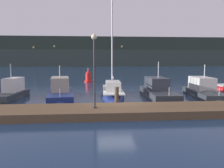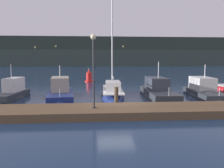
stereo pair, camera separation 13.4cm
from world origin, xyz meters
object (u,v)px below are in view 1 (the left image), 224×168
at_px(motorboat_berth_6, 158,95).
at_px(channel_buoy, 88,77).
at_px(sailboat_berth_5, 112,95).
at_px(motorboat_berth_4, 60,95).
at_px(motorboat_berth_7, 204,94).
at_px(motorboat_berth_3, 12,95).
at_px(dock_lamppost, 94,59).

height_order(motorboat_berth_6, channel_buoy, motorboat_berth_6).
bearing_deg(sailboat_berth_5, channel_buoy, 100.34).
relative_size(motorboat_berth_4, motorboat_berth_7, 0.96).
bearing_deg(motorboat_berth_3, dock_lamppost, -41.72).
xyz_separation_m(motorboat_berth_4, sailboat_berth_5, (4.37, 0.25, -0.10)).
bearing_deg(motorboat_berth_7, dock_lamppost, -149.13).
bearing_deg(motorboat_berth_4, sailboat_berth_5, 3.28).
height_order(motorboat_berth_3, sailboat_berth_5, sailboat_berth_5).
bearing_deg(dock_lamppost, motorboat_berth_7, 30.87).
bearing_deg(motorboat_berth_4, motorboat_berth_7, -1.27).
bearing_deg(dock_lamppost, motorboat_berth_6, 45.41).
height_order(motorboat_berth_4, dock_lamppost, dock_lamppost).
bearing_deg(motorboat_berth_6, motorboat_berth_7, 3.50).
xyz_separation_m(sailboat_berth_5, motorboat_berth_7, (7.87, -0.52, 0.07)).
height_order(sailboat_berth_5, motorboat_berth_6, sailboat_berth_5).
distance_m(sailboat_berth_5, motorboat_berth_7, 7.89).
height_order(motorboat_berth_6, dock_lamppost, dock_lamppost).
bearing_deg(motorboat_berth_6, sailboat_berth_5, 168.38).
relative_size(motorboat_berth_4, motorboat_berth_6, 0.94).
relative_size(motorboat_berth_3, sailboat_berth_5, 0.44).
relative_size(motorboat_berth_7, dock_lamppost, 1.60).
bearing_deg(motorboat_berth_7, sailboat_berth_5, 176.20).
distance_m(sailboat_berth_5, motorboat_berth_6, 3.84).
distance_m(motorboat_berth_3, motorboat_berth_7, 16.18).
relative_size(motorboat_berth_6, dock_lamppost, 1.63).
relative_size(motorboat_berth_3, motorboat_berth_6, 0.73).
xyz_separation_m(sailboat_berth_5, motorboat_berth_6, (3.76, -0.77, 0.10)).
bearing_deg(motorboat_berth_4, motorboat_berth_6, -3.68).
distance_m(motorboat_berth_6, channel_buoy, 15.21).
relative_size(sailboat_berth_5, dock_lamppost, 2.69).
distance_m(motorboat_berth_7, dock_lamppost, 11.36).
relative_size(motorboat_berth_4, sailboat_berth_5, 0.57).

